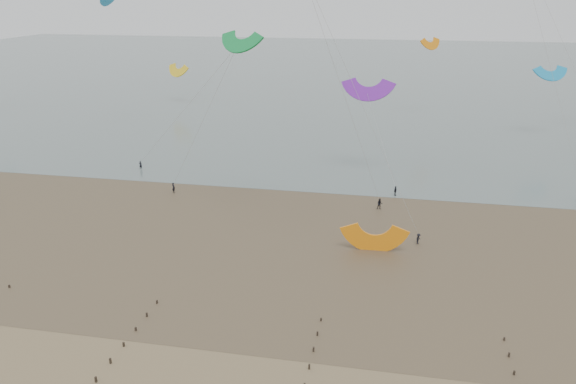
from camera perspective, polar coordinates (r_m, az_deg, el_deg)
name	(u,v)px	position (r m, az deg, el deg)	size (l,w,h in m)	color
sea_and_shore	(286,229)	(80.12, -0.21, -3.76)	(500.00, 665.00, 0.03)	#475654
kitesurfer_lead	(174,188)	(95.74, -11.55, 0.44)	(0.64, 0.42, 1.75)	black
kitesurfers	(545,202)	(96.27, 24.67, -0.94)	(108.22, 27.15, 1.83)	black
grounded_kite	(373,250)	(74.65, 8.68, -5.88)	(7.35, 3.85, 5.60)	orange
kites_airborne	(289,29)	(132.60, 0.12, 16.21)	(254.49, 130.20, 41.14)	#A82955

